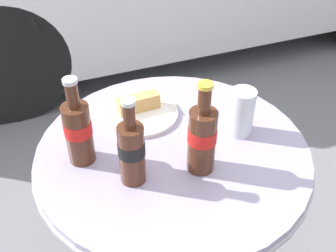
{
  "coord_description": "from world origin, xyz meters",
  "views": [
    {
      "loc": [
        -0.31,
        -0.78,
        1.52
      ],
      "look_at": [
        0.0,
        0.04,
        0.82
      ],
      "focal_mm": 45.0,
      "sensor_mm": 36.0,
      "label": 1
    }
  ],
  "objects_px": {
    "cola_bottle_center": "(132,151)",
    "lunch_plate_near": "(140,110)",
    "bistro_table": "(173,189)",
    "cola_bottle_right": "(202,137)",
    "cola_bottle_left": "(78,130)",
    "drinking_glass": "(242,115)"
  },
  "relations": [
    {
      "from": "bistro_table",
      "to": "cola_bottle_right",
      "type": "distance_m",
      "value": 0.27
    },
    {
      "from": "cola_bottle_left",
      "to": "cola_bottle_right",
      "type": "height_order",
      "value": "cola_bottle_right"
    },
    {
      "from": "bistro_table",
      "to": "cola_bottle_left",
      "type": "relative_size",
      "value": 3.2
    },
    {
      "from": "cola_bottle_right",
      "to": "cola_bottle_center",
      "type": "xyz_separation_m",
      "value": [
        -0.17,
        0.02,
        -0.01
      ]
    },
    {
      "from": "cola_bottle_left",
      "to": "cola_bottle_right",
      "type": "bearing_deg",
      "value": -27.1
    },
    {
      "from": "cola_bottle_right",
      "to": "drinking_glass",
      "type": "distance_m",
      "value": 0.18
    },
    {
      "from": "bistro_table",
      "to": "cola_bottle_left",
      "type": "height_order",
      "value": "cola_bottle_left"
    },
    {
      "from": "cola_bottle_right",
      "to": "cola_bottle_center",
      "type": "height_order",
      "value": "cola_bottle_right"
    },
    {
      "from": "cola_bottle_right",
      "to": "cola_bottle_center",
      "type": "bearing_deg",
      "value": 172.67
    },
    {
      "from": "cola_bottle_left",
      "to": "lunch_plate_near",
      "type": "distance_m",
      "value": 0.25
    },
    {
      "from": "cola_bottle_right",
      "to": "drinking_glass",
      "type": "relative_size",
      "value": 1.85
    },
    {
      "from": "bistro_table",
      "to": "lunch_plate_near",
      "type": "distance_m",
      "value": 0.25
    },
    {
      "from": "cola_bottle_right",
      "to": "drinking_glass",
      "type": "bearing_deg",
      "value": 28.05
    },
    {
      "from": "cola_bottle_center",
      "to": "lunch_plate_near",
      "type": "bearing_deg",
      "value": 68.55
    },
    {
      "from": "cola_bottle_left",
      "to": "cola_bottle_center",
      "type": "distance_m",
      "value": 0.15
    },
    {
      "from": "bistro_table",
      "to": "cola_bottle_left",
      "type": "xyz_separation_m",
      "value": [
        -0.23,
        0.05,
        0.25
      ]
    },
    {
      "from": "drinking_glass",
      "to": "lunch_plate_near",
      "type": "bearing_deg",
      "value": 142.21
    },
    {
      "from": "bistro_table",
      "to": "cola_bottle_center",
      "type": "bearing_deg",
      "value": -152.52
    },
    {
      "from": "cola_bottle_right",
      "to": "cola_bottle_left",
      "type": "bearing_deg",
      "value": 152.9
    },
    {
      "from": "cola_bottle_left",
      "to": "cola_bottle_right",
      "type": "relative_size",
      "value": 0.97
    },
    {
      "from": "bistro_table",
      "to": "cola_bottle_left",
      "type": "bearing_deg",
      "value": 168.24
    },
    {
      "from": "cola_bottle_left",
      "to": "drinking_glass",
      "type": "distance_m",
      "value": 0.43
    }
  ]
}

